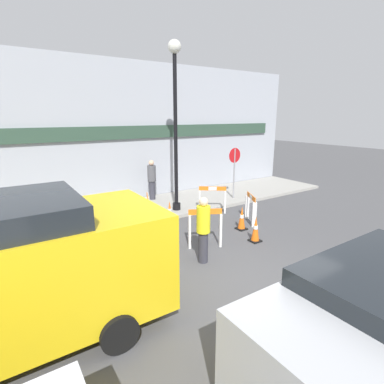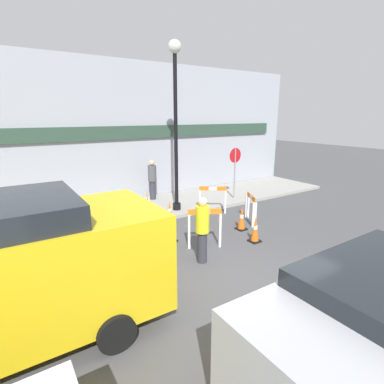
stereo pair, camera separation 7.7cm
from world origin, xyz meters
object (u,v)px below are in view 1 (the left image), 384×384
Objects in this scene: stop_sign at (234,165)px; person_worker at (203,228)px; streetlamp_post at (175,106)px; person_pedestrian at (152,178)px.

stop_sign is 1.27× the size of person_worker.
person_worker is (-1.41, -3.63, -2.86)m from streetlamp_post.
person_pedestrian is at bearing 20.21° from person_worker.
streetlamp_post is 3.54× the size of person_pedestrian.
streetlamp_post reaches higher than person_pedestrian.
person_pedestrian reaches higher than person_worker.
person_pedestrian is (-0.11, 1.74, -2.76)m from streetlamp_post.
stop_sign is (2.76, 0.04, -2.23)m from streetlamp_post.
streetlamp_post is 2.74× the size of stop_sign.
streetlamp_post reaches higher than person_worker.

